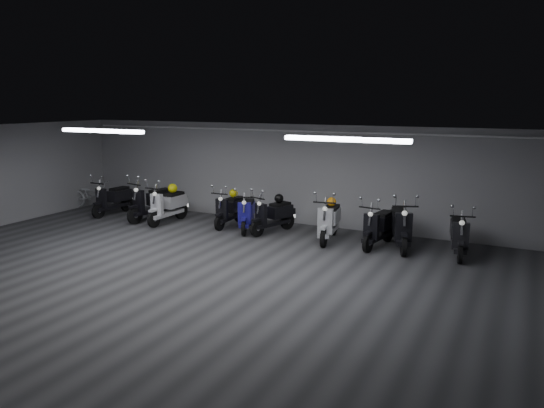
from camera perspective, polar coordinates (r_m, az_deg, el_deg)
The scene contains 21 objects.
floor at distance 10.80m, azimuth -9.52°, elevation -7.50°, with size 14.00×10.00×0.01m, color #333335.
ceiling at distance 10.25m, azimuth -10.03°, elevation 7.54°, with size 14.00×10.00×0.01m, color gray.
back_wall at distance 14.70m, azimuth 1.85°, elevation 3.31°, with size 14.00×0.01×2.80m, color #959497.
fluor_strip_left at distance 12.97m, azimuth -18.15°, elevation 7.63°, with size 2.40×0.18×0.08m, color white.
fluor_strip_right at distance 9.74m, azimuth 8.08°, elevation 7.03°, with size 2.40×0.18×0.08m, color white.
conduit at distance 14.50m, azimuth 1.74°, elevation 8.04°, with size 0.05×0.05×13.60m, color white.
scooter_0 at distance 16.52m, azimuth -17.11°, elevation 1.07°, with size 0.58×1.75×1.30m, color black, non-canonical shape.
scooter_1 at distance 15.46m, azimuth -13.02°, elevation 0.82°, with size 0.63×1.90×1.42m, color black, non-canonical shape.
scooter_2 at distance 15.03m, azimuth -11.41°, elevation 0.45°, with size 0.60×1.81×1.34m, color silver, non-canonical shape.
scooter_3 at distance 14.41m, azimuth -4.67°, elevation -0.02°, with size 0.56×1.67×1.24m, color black, non-canonical shape.
scooter_4 at distance 13.89m, azimuth -2.80°, elevation -0.41°, with size 0.56×1.69×1.26m, color navy, non-canonical shape.
scooter_5 at distance 13.63m, azimuth 0.07°, elevation -0.63°, with size 0.56×1.68×1.25m, color black, non-canonical shape.
scooter_6 at distance 12.91m, azimuth 6.30°, elevation -1.17°, with size 0.60×1.81×1.35m, color #B1B2B6, non-canonical shape.
scooter_7 at distance 12.59m, azimuth 11.66°, elevation -1.77°, with size 0.58×1.74×1.30m, color black, non-canonical shape.
scooter_8 at distance 12.55m, azimuth 13.97°, elevation -1.63°, with size 0.63×1.90×1.42m, color black, non-canonical shape.
scooter_9 at distance 12.34m, azimuth 19.87°, elevation -2.52°, with size 0.57×1.72×1.28m, color black, non-canonical shape.
bicycle at distance 17.73m, azimuth -19.19°, elevation 1.25°, with size 0.59×1.67×1.08m, color silver.
helmet_0 at distance 13.74m, azimuth 0.77°, elevation 0.62°, with size 0.24×0.24×0.24m, color black.
helmet_1 at distance 14.56m, azimuth -4.24°, elevation 1.18°, with size 0.24×0.24×0.24m, color #D6C90C.
helmet_2 at distance 15.17m, azimuth -10.85°, elevation 1.71°, with size 0.27×0.27×0.27m, color #D0CD0C.
helmet_3 at distance 13.10m, azimuth 6.55°, elevation 0.24°, with size 0.23×0.23×0.23m, color orange.
Camera 1 is at (6.10, -8.21, 3.46)m, focal length 34.33 mm.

